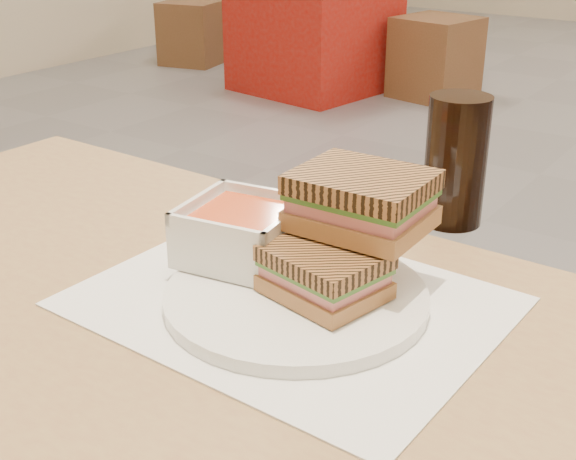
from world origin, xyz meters
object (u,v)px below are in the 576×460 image
Objects in this scene: main_table at (180,442)px; soup_bowl at (242,234)px; bg_chair_0l at (193,33)px; bg_table_0 at (314,32)px; bg_chair_0r at (435,58)px; panini_lower at (325,272)px; plate at (296,297)px; cola_glass at (456,161)px.

soup_bowl reaches higher than main_table.
bg_chair_0l is (-3.25, 3.65, -0.42)m from main_table.
main_table is 4.12m from bg_table_0.
bg_table_0 is (-2.10, 3.36, -0.45)m from soup_bowl.
soup_bowl is at bearing -68.50° from bg_chair_0r.
panini_lower is 0.26× the size of bg_chair_0r.
main_table is 0.18m from plate.
bg_chair_0l is 1.80m from bg_chair_0r.
bg_chair_0r is at bearing 18.87° from bg_table_0.
main_table is at bearing -76.71° from soup_bowl.
plate is 0.29m from cola_glass.
plate is at bearing -57.06° from bg_table_0.
plate is 2.00× the size of soup_bowl.
panini_lower reaches higher than main_table.
soup_bowl is 0.15× the size of bg_table_0.
cola_glass is (0.01, 0.27, 0.04)m from panini_lower.
bg_table_0 is (-2.23, 3.10, -0.49)m from cola_glass.
plate is at bearing -97.55° from cola_glass.
panini_lower is 0.14× the size of bg_table_0.
main_table is at bearing -114.20° from plate.
bg_chair_0r is (0.69, 0.24, -0.11)m from bg_table_0.
panini_lower is 0.27× the size of bg_chair_0l.
main_table is 4.91m from bg_chair_0l.
bg_table_0 is (-2.14, 3.50, -0.29)m from main_table.
cola_glass is at bearing 63.64° from soup_bowl.
bg_chair_0l is (-3.31, 3.53, -0.55)m from plate.
bg_chair_0l is at bearing 131.67° from main_table.
cola_glass is at bearing -54.30° from bg_table_0.
plate is 0.04m from panini_lower.
plate reaches higher than bg_table_0.
panini_lower is at bearing -56.67° from bg_table_0.
cola_glass is 0.33× the size of bg_chair_0r.
bg_chair_0r is at bearing 2.71° from bg_chair_0l.
main_table is at bearing -48.33° from bg_chair_0l.
cola_glass is (0.13, 0.25, 0.03)m from soup_bowl.
bg_table_0 is 0.74m from bg_chair_0r.
soup_bowl is 0.28m from cola_glass.
plate is at bearing -46.92° from bg_chair_0l.
panini_lower is at bearing -92.23° from cola_glass.
bg_table_0 is (-2.19, 3.38, -0.42)m from plate.
bg_table_0 reaches higher than bg_chair_0l.
soup_bowl is 1.06× the size of panini_lower.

